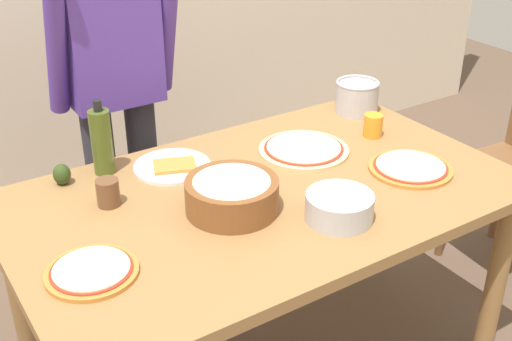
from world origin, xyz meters
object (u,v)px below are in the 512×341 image
Objects in this scene: person_cook at (114,79)px; olive_oil_bottle at (102,141)px; steel_pot at (357,96)px; pizza_raw_on_board at (304,149)px; cup_small_brown at (108,193)px; plate_with_slice at (173,166)px; cup_orange at (373,125)px; mixing_bowl_steel at (339,207)px; pizza_second_cooked at (92,271)px; dining_table at (264,215)px; pizza_cooked_on_tray at (410,168)px; popcorn_bowl at (232,192)px; avocado at (62,174)px.

olive_oil_bottle is at bearing -118.57° from person_cook.
steel_pot is (0.85, -0.42, -0.11)m from person_cook.
cup_small_brown reaches higher than pizza_raw_on_board.
cup_small_brown is (-0.27, -0.11, 0.03)m from plate_with_slice.
person_cook is 19.06× the size of cup_orange.
steel_pot reaches higher than mixing_bowl_steel.
olive_oil_bottle is at bearing 71.61° from cup_small_brown.
steel_pot reaches higher than pizza_second_cooked.
pizza_second_cooked is (-0.61, -0.12, 0.10)m from dining_table.
person_cook is at bearing 126.25° from pizza_cooked_on_tray.
popcorn_bowl is at bearing -163.07° from dining_table.
pizza_second_cooked is at bearing 178.35° from pizza_cooked_on_tray.
pizza_cooked_on_tray is (0.49, -0.15, 0.10)m from dining_table.
steel_pot is (0.18, 0.49, 0.06)m from pizza_cooked_on_tray.
cup_orange is at bearing -115.85° from steel_pot.
cup_small_brown reaches higher than avocado.
steel_pot reaches higher than avocado.
cup_orange reaches higher than avocado.
olive_oil_bottle is 1.05m from steel_pot.
avocado is at bearing 163.58° from pizza_raw_on_board.
cup_orange is (-0.10, -0.21, -0.02)m from steel_pot.
pizza_raw_on_board is at bearing 17.37° from pizza_second_cooked.
cup_orange is at bearing -13.81° from avocado.
popcorn_bowl is at bearing 9.04° from pizza_second_cooked.
pizza_second_cooked is at bearing -170.96° from popcorn_bowl.
pizza_second_cooked is 2.84× the size of cup_orange.
dining_table is at bearing -153.28° from steel_pot.
pizza_second_cooked is at bearing -114.90° from olive_oil_bottle.
popcorn_bowl is (0.47, 0.07, 0.05)m from pizza_second_cooked.
person_cook reaches higher than pizza_raw_on_board.
plate_with_slice is at bearing 162.84° from pizza_raw_on_board.
person_cook is 0.42m from olive_oil_bottle.
cup_orange reaches higher than pizza_raw_on_board.
steel_pot is (1.28, 0.46, 0.06)m from pizza_second_cooked.
olive_oil_bottle is 3.66× the size of avocado.
pizza_raw_on_board is at bearing 173.53° from cup_orange.
mixing_bowl_steel is at bearing -134.25° from steel_pot.
mixing_bowl_steel is at bearing -54.55° from olive_oil_bottle.
pizza_second_cooked is 0.52m from avocado.
pizza_second_cooked is at bearing -136.59° from plate_with_slice.
cup_small_brown is 1.21× the size of avocado.
mixing_bowl_steel reaches higher than pizza_cooked_on_tray.
steel_pot is at bearing -26.39° from person_cook.
cup_orange reaches higher than dining_table.
cup_small_brown reaches higher than pizza_cooked_on_tray.
popcorn_bowl is at bearing -154.17° from pizza_raw_on_board.
pizza_cooked_on_tray is 1.00× the size of popcorn_bowl.
pizza_raw_on_board is at bearing 66.27° from mixing_bowl_steel.
cup_orange reaches higher than pizza_second_cooked.
olive_oil_bottle is at bearing 164.00° from cup_orange.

